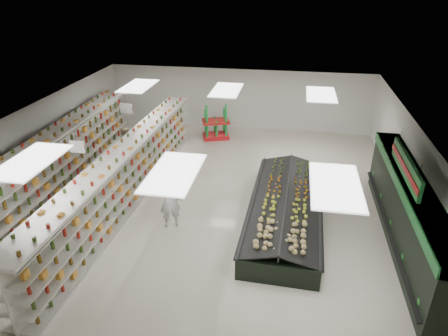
% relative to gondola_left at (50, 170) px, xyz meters
% --- Properties ---
extents(floor, '(16.00, 16.00, 0.00)m').
position_rel_gondola_left_xyz_m(floor, '(5.94, 0.59, -1.06)').
color(floor, beige).
rests_on(floor, ground).
extents(ceiling, '(14.00, 16.00, 0.02)m').
position_rel_gondola_left_xyz_m(ceiling, '(5.94, 0.59, 2.14)').
color(ceiling, white).
rests_on(ceiling, wall_back).
extents(wall_back, '(14.00, 0.02, 3.20)m').
position_rel_gondola_left_xyz_m(wall_back, '(5.94, 8.59, 0.54)').
color(wall_back, silver).
rests_on(wall_back, floor).
extents(wall_left, '(0.02, 16.00, 3.20)m').
position_rel_gondola_left_xyz_m(wall_left, '(-1.06, 0.59, 0.54)').
color(wall_left, silver).
rests_on(wall_left, floor).
extents(wall_right, '(0.02, 16.00, 3.20)m').
position_rel_gondola_left_xyz_m(wall_right, '(12.94, 0.59, 0.54)').
color(wall_right, silver).
rests_on(wall_right, floor).
extents(produce_wall_case, '(0.93, 8.00, 2.20)m').
position_rel_gondola_left_xyz_m(produce_wall_case, '(12.47, -0.91, 0.18)').
color(produce_wall_case, black).
rests_on(produce_wall_case, floor).
extents(aisle_sign_near, '(0.52, 0.06, 0.75)m').
position_rel_gondola_left_xyz_m(aisle_sign_near, '(2.14, -1.41, 1.69)').
color(aisle_sign_near, white).
rests_on(aisle_sign_near, ceiling).
extents(aisle_sign_far, '(0.52, 0.06, 0.75)m').
position_rel_gondola_left_xyz_m(aisle_sign_far, '(2.14, 2.59, 1.69)').
color(aisle_sign_far, white).
rests_on(aisle_sign_far, ceiling).
extents(hortifruti_banner, '(0.12, 3.20, 0.95)m').
position_rel_gondola_left_xyz_m(hortifruti_banner, '(12.19, -0.91, 1.59)').
color(hortifruti_banner, '#1C6C2E').
rests_on(hortifruti_banner, ceiling).
extents(gondola_left, '(1.26, 13.39, 2.32)m').
position_rel_gondola_left_xyz_m(gondola_left, '(0.00, 0.00, 0.00)').
color(gondola_left, silver).
rests_on(gondola_left, floor).
extents(gondola_center, '(1.29, 12.75, 2.21)m').
position_rel_gondola_left_xyz_m(gondola_center, '(3.07, -0.11, -0.05)').
color(gondola_center, silver).
rests_on(gondola_center, floor).
extents(produce_island, '(2.66, 6.83, 1.01)m').
position_rel_gondola_left_xyz_m(produce_island, '(8.83, -0.20, -0.60)').
color(produce_island, black).
rests_on(produce_island, floor).
extents(soda_endcap, '(1.57, 1.30, 1.72)m').
position_rel_gondola_left_xyz_m(soda_endcap, '(5.02, 6.79, -0.23)').
color(soda_endcap, red).
rests_on(soda_endcap, floor).
extents(shopper_main, '(0.83, 0.73, 1.92)m').
position_rel_gondola_left_xyz_m(shopper_main, '(5.04, -1.27, -0.10)').
color(shopper_main, white).
rests_on(shopper_main, floor).
extents(shopper_background, '(0.55, 0.85, 1.71)m').
position_rel_gondola_left_xyz_m(shopper_background, '(1.74, 3.15, -0.21)').
color(shopper_background, '#92795A').
rests_on(shopper_background, floor).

